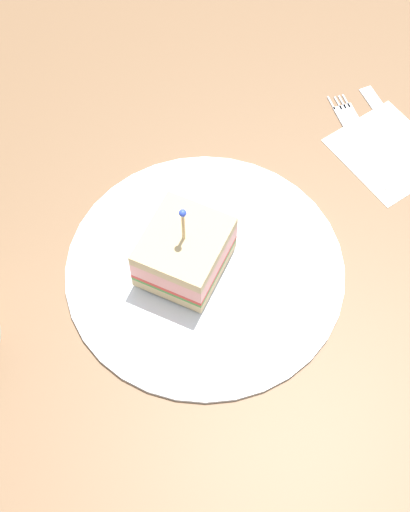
# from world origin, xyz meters

# --- Properties ---
(ground_plane) EXTENTS (1.00, 1.00, 0.02)m
(ground_plane) POSITION_xyz_m (0.00, 0.00, -0.01)
(ground_plane) COLOR brown
(plate) EXTENTS (0.28, 0.28, 0.01)m
(plate) POSITION_xyz_m (0.00, 0.00, 0.00)
(plate) COLOR white
(plate) RESTS_ON ground_plane
(sandwich_half_center) EXTENTS (0.09, 0.08, 0.10)m
(sandwich_half_center) POSITION_xyz_m (0.01, -0.02, 0.03)
(sandwich_half_center) COLOR tan
(sandwich_half_center) RESTS_ON plate
(napkin) EXTENTS (0.13, 0.14, 0.00)m
(napkin) POSITION_xyz_m (-0.23, 0.08, 0.00)
(napkin) COLOR beige
(napkin) RESTS_ON ground_plane
(fork) EXTENTS (0.09, 0.11, 0.00)m
(fork) POSITION_xyz_m (-0.24, 0.04, 0.00)
(fork) COLOR silver
(fork) RESTS_ON ground_plane
(knife) EXTENTS (0.08, 0.11, 0.00)m
(knife) POSITION_xyz_m (-0.27, 0.07, 0.00)
(knife) COLOR silver
(knife) RESTS_ON ground_plane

